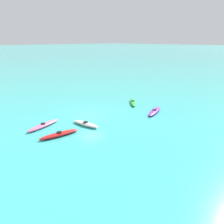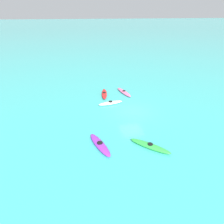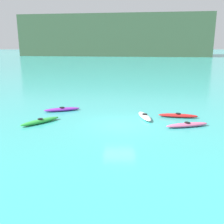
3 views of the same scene
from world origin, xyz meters
name	(u,v)px [view 3 (image 3 of 3)]	position (x,y,z in m)	size (l,w,h in m)	color
ground_plane	(120,125)	(0.00, 0.00, 0.00)	(600.00, 600.00, 0.00)	#38ADA8
headland_cliff	(117,36)	(1.73, 133.65, 10.50)	(98.77, 37.84, 21.00)	#4C6042
kayak_pink	(188,125)	(5.20, -0.43, 0.16)	(3.52, 1.41, 0.37)	pink
kayak_red	(179,116)	(5.16, 2.24, 0.16)	(3.42, 1.20, 0.37)	red
kayak_green	(42,121)	(-6.35, 0.55, 0.16)	(2.90, 2.87, 0.37)	green
kayak_purple	(63,109)	(-5.33, 4.46, 0.16)	(3.45, 1.69, 0.37)	purple
kayak_white	(146,116)	(2.23, 2.01, 0.16)	(1.19, 3.00, 0.37)	white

